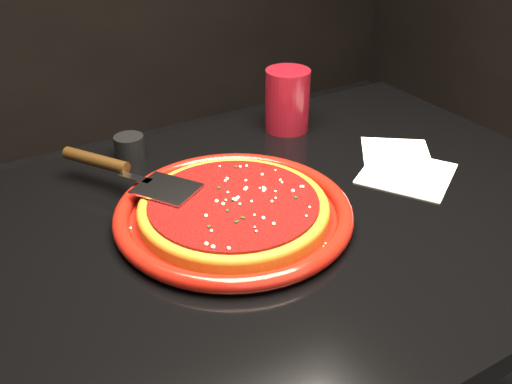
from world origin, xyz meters
TOP-DOWN VIEW (x-y plane):
  - table at (0.00, 0.00)m, footprint 1.20×0.80m
  - plate at (-0.05, 0.03)m, footprint 0.50×0.50m
  - pizza_crust at (-0.05, 0.03)m, footprint 0.40×0.40m
  - pizza_crust_rim at (-0.05, 0.03)m, footprint 0.40×0.40m
  - pizza_sauce at (-0.05, 0.03)m, footprint 0.35×0.35m
  - parmesan_dusting at (-0.05, 0.03)m, footprint 0.27×0.27m
  - basil_flecks at (-0.05, 0.03)m, footprint 0.24×0.24m
  - pizza_server at (-0.17, 0.19)m, footprint 0.26×0.33m
  - cup at (0.22, 0.28)m, footprint 0.12×0.12m
  - napkin_a at (0.30, -0.00)m, footprint 0.22×0.22m
  - napkin_b at (0.34, 0.06)m, footprint 0.19×0.19m
  - ramekin at (-0.12, 0.33)m, footprint 0.06×0.06m

SIDE VIEW (x-z plane):
  - table at x=0.00m, z-range 0.00..0.75m
  - napkin_b at x=0.34m, z-range 0.75..0.75m
  - napkin_a at x=0.30m, z-range 0.75..0.75m
  - plate at x=-0.05m, z-range 0.75..0.78m
  - pizza_crust at x=-0.05m, z-range 0.76..0.78m
  - ramekin at x=-0.12m, z-range 0.75..0.79m
  - pizza_crust_rim at x=-0.05m, z-range 0.77..0.79m
  - pizza_sauce at x=-0.05m, z-range 0.78..0.79m
  - basil_flecks at x=-0.05m, z-range 0.79..0.79m
  - parmesan_dusting at x=-0.05m, z-range 0.79..0.79m
  - pizza_server at x=-0.17m, z-range 0.79..0.81m
  - cup at x=0.22m, z-range 0.75..0.88m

